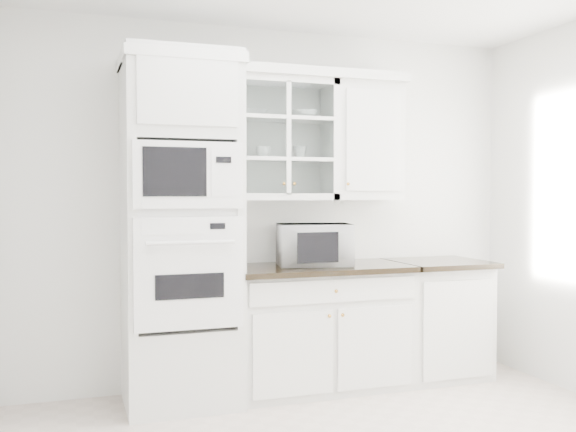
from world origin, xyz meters
name	(u,v)px	position (x,y,z in m)	size (l,w,h in m)	color
room_shell	(339,136)	(0.00, 0.43, 1.78)	(4.00, 3.50, 2.70)	white
oven_column	(181,230)	(-0.75, 1.42, 1.20)	(0.76, 0.68, 2.40)	silver
base_cabinet_run	(319,326)	(0.28, 1.45, 0.46)	(1.32, 0.67, 0.92)	silver
extra_base_cabinet	(436,318)	(1.28, 1.45, 0.46)	(0.72, 0.67, 0.92)	silver
upper_cabinet_glass	(281,140)	(0.03, 1.58, 1.85)	(0.80, 0.33, 0.90)	silver
upper_cabinet_solid	(364,142)	(0.71, 1.58, 1.85)	(0.55, 0.33, 0.90)	silver
crown_molding	(269,73)	(-0.07, 1.56, 2.33)	(2.14, 0.38, 0.07)	silver
countertop_microwave	(314,244)	(0.24, 1.45, 1.07)	(0.53, 0.44, 0.31)	white
bowl_a	(252,113)	(-0.19, 1.59, 2.04)	(0.22, 0.22, 0.05)	white
bowl_b	(304,115)	(0.20, 1.57, 2.04)	(0.20, 0.20, 0.06)	white
cup_a	(263,152)	(-0.11, 1.59, 1.75)	(0.11, 0.11, 0.09)	white
cup_b	(300,152)	(0.17, 1.58, 1.76)	(0.10, 0.10, 0.10)	white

